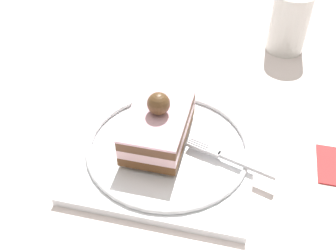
# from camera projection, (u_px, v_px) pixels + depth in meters

# --- Properties ---
(ground_plane) EXTENTS (2.40, 2.40, 0.00)m
(ground_plane) POSITION_uv_depth(u_px,v_px,m) (163.00, 147.00, 0.51)
(ground_plane) COLOR silver
(dessert_plate) EXTENTS (0.25, 0.25, 0.02)m
(dessert_plate) POSITION_uv_depth(u_px,v_px,m) (168.00, 149.00, 0.50)
(dessert_plate) COLOR white
(dessert_plate) RESTS_ON ground_plane
(cake_slice) EXTENTS (0.13, 0.09, 0.07)m
(cake_slice) POSITION_uv_depth(u_px,v_px,m) (158.00, 124.00, 0.49)
(cake_slice) COLOR brown
(cake_slice) RESTS_ON dessert_plate
(fork) EXTENTS (0.06, 0.10, 0.00)m
(fork) POSITION_uv_depth(u_px,v_px,m) (228.00, 158.00, 0.47)
(fork) COLOR silver
(fork) RESTS_ON dessert_plate
(drink_glass_far) EXTENTS (0.06, 0.06, 0.10)m
(drink_glass_far) POSITION_uv_depth(u_px,v_px,m) (289.00, 26.00, 0.66)
(drink_glass_far) COLOR white
(drink_glass_far) RESTS_ON ground_plane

